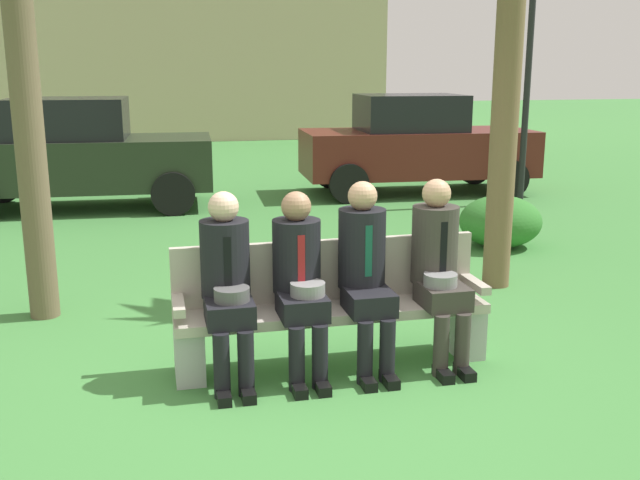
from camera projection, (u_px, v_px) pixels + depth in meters
name	position (u px, v px, depth m)	size (l,w,h in m)	color
ground_plane	(308.00, 384.00, 5.03)	(80.00, 80.00, 0.00)	#40803C
park_bench	(331.00, 306.00, 5.31)	(2.26, 0.44, 0.90)	#B7AD9E
seated_man_leftmost	(227.00, 279.00, 4.94)	(0.34, 0.72, 1.32)	black
seated_man_centerleft	(300.00, 275.00, 5.06)	(0.34, 0.72, 1.30)	black
seated_man_centerright	(365.00, 266.00, 5.16)	(0.34, 0.72, 1.35)	black
seated_man_rightmost	(439.00, 263.00, 5.28)	(0.34, 0.72, 1.35)	#38332D
shrub_near_bench	(500.00, 221.00, 8.80)	(1.00, 0.92, 0.62)	#31752C
parked_car_near	(79.00, 154.00, 11.06)	(3.98, 1.88, 1.68)	#232D1E
parked_car_far	(416.00, 145.00, 12.46)	(3.98, 1.88, 1.68)	#591E19
street_lamp	(529.00, 59.00, 11.09)	(0.24, 0.24, 3.67)	black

